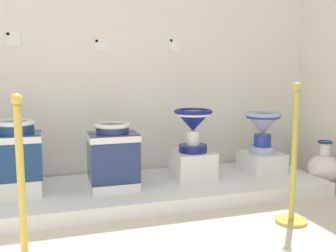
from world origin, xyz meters
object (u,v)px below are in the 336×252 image
at_px(stanchion_post_near_left, 23,224).
at_px(info_placard_second, 101,45).
at_px(plinth_block_rightmost, 114,184).
at_px(antique_toilet_tall_cobalt, 16,149).
at_px(info_placard_first, 13,38).
at_px(plinth_block_pale_glazed, 262,162).
at_px(antique_toilet_rightmost, 113,151).
at_px(antique_toilet_pale_glazed, 263,126).
at_px(decorative_vase_spare, 324,167).
at_px(stanchion_post_near_right, 293,178).
at_px(plinth_block_tall_cobalt, 19,186).
at_px(info_placard_third, 175,45).
at_px(antique_toilet_leftmost, 193,123).
at_px(plinth_block_leftmost, 193,165).

bearing_deg(stanchion_post_near_left, info_placard_second, 66.71).
bearing_deg(plinth_block_rightmost, stanchion_post_near_left, -124.22).
height_order(antique_toilet_tall_cobalt, info_placard_first, info_placard_first).
bearing_deg(plinth_block_pale_glazed, info_placard_first, 169.38).
relative_size(antique_toilet_rightmost, antique_toilet_pale_glazed, 1.21).
xyz_separation_m(antique_toilet_rightmost, decorative_vase_spare, (2.01, -0.13, -0.26)).
distance_m(plinth_block_rightmost, stanchion_post_near_right, 1.43).
bearing_deg(decorative_vase_spare, info_placard_second, 161.36).
relative_size(antique_toilet_pale_glazed, info_placard_second, 3.27).
distance_m(stanchion_post_near_left, stanchion_post_near_right, 1.79).
distance_m(plinth_block_tall_cobalt, antique_toilet_pale_glazed, 2.26).
bearing_deg(info_placard_third, antique_toilet_tall_cobalt, -161.16).
distance_m(info_placard_first, decorative_vase_spare, 3.09).
xyz_separation_m(plinth_block_tall_cobalt, antique_toilet_pale_glazed, (2.23, 0.08, 0.37)).
height_order(antique_toilet_rightmost, antique_toilet_leftmost, antique_toilet_leftmost).
xyz_separation_m(plinth_block_leftmost, stanchion_post_near_right, (0.40, -0.92, 0.09)).
xyz_separation_m(plinth_block_tall_cobalt, antique_toilet_rightmost, (0.74, -0.05, 0.24)).
height_order(antique_toilet_tall_cobalt, info_placard_second, info_placard_second).
height_order(antique_toilet_leftmost, info_placard_third, info_placard_third).
distance_m(antique_toilet_leftmost, info_placard_second, 1.13).
height_order(antique_toilet_rightmost, plinth_block_pale_glazed, antique_toilet_rightmost).
bearing_deg(stanchion_post_near_right, antique_toilet_rightmost, 143.68).
xyz_separation_m(plinth_block_tall_cobalt, plinth_block_pale_glazed, (2.23, 0.08, 0.02)).
relative_size(plinth_block_leftmost, stanchion_post_near_left, 0.37).
xyz_separation_m(antique_toilet_pale_glazed, stanchion_post_near_right, (-0.34, -0.96, -0.22)).
height_order(antique_toilet_tall_cobalt, decorative_vase_spare, antique_toilet_tall_cobalt).
distance_m(plinth_block_tall_cobalt, stanchion_post_near_left, 1.01).
relative_size(plinth_block_tall_cobalt, plinth_block_rightmost, 0.92).
distance_m(antique_toilet_tall_cobalt, stanchion_post_near_right, 2.08).
distance_m(antique_toilet_rightmost, decorative_vase_spare, 2.03).
relative_size(antique_toilet_pale_glazed, stanchion_post_near_left, 0.41).
bearing_deg(info_placard_third, antique_toilet_rightmost, -142.78).
distance_m(antique_toilet_leftmost, stanchion_post_near_left, 1.77).
bearing_deg(decorative_vase_spare, plinth_block_leftmost, 170.61).
bearing_deg(plinth_block_rightmost, info_placard_third, 37.22).
bearing_deg(antique_toilet_rightmost, info_placard_second, 90.31).
height_order(antique_toilet_rightmost, decorative_vase_spare, antique_toilet_rightmost).
height_order(plinth_block_rightmost, antique_toilet_pale_glazed, antique_toilet_pale_glazed).
relative_size(plinth_block_leftmost, stanchion_post_near_right, 0.36).
bearing_deg(plinth_block_leftmost, antique_toilet_rightmost, -173.95).
bearing_deg(info_placard_second, antique_toilet_tall_cobalt, -145.99).
bearing_deg(decorative_vase_spare, plinth_block_rightmost, 176.24).
distance_m(plinth_block_tall_cobalt, info_placard_second, 1.45).
distance_m(antique_toilet_pale_glazed, info_placard_third, 1.18).
height_order(info_placard_third, stanchion_post_near_right, info_placard_third).
bearing_deg(info_placard_second, stanchion_post_near_right, -50.47).
bearing_deg(stanchion_post_near_right, antique_toilet_pale_glazed, 70.31).
distance_m(antique_toilet_pale_glazed, stanchion_post_near_right, 1.05).
height_order(plinth_block_tall_cobalt, plinth_block_pale_glazed, plinth_block_pale_glazed).
height_order(plinth_block_rightmost, stanchion_post_near_left, stanchion_post_near_left).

